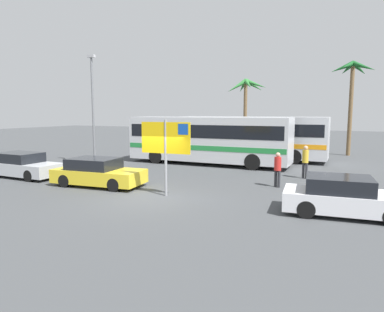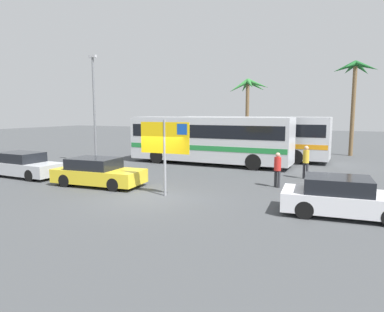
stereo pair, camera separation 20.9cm
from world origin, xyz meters
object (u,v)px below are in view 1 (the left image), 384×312
Objects in this scene: car_yellow at (98,173)px; pedestrian_near_sign at (305,159)px; ferry_sign at (167,141)px; bus_rear_coach at (250,136)px; car_silver at (22,165)px; pedestrian_crossing_lot at (278,167)px; car_white at (344,197)px; bus_front_coach at (208,138)px.

car_yellow is 10.67m from pedestrian_near_sign.
ferry_sign is 0.72× the size of car_yellow.
bus_rear_coach reaches higher than car_silver.
car_silver is 2.57× the size of pedestrian_near_sign.
car_silver is at bearing -54.31° from pedestrian_crossing_lot.
pedestrian_crossing_lot is at bearing 123.95° from car_white.
bus_rear_coach is 12.61m from ferry_sign.
car_white is (6.81, 0.09, -1.69)m from ferry_sign.
car_white is 4.61m from pedestrian_crossing_lot.
ferry_sign reaches higher than pedestrian_crossing_lot.
pedestrian_near_sign reaches higher than car_white.
ferry_sign is at bearing -24.48° from pedestrian_crossing_lot.
bus_rear_coach reaches higher than car_yellow.
ferry_sign reaches higher than car_white.
bus_front_coach is 8.94m from car_yellow.
pedestrian_near_sign is (-1.99, 6.33, 0.40)m from car_white.
pedestrian_crossing_lot reaches higher than car_white.
bus_front_coach is at bearing 98.09° from ferry_sign.
bus_front_coach reaches higher than pedestrian_near_sign.
car_white is at bearing -141.45° from pedestrian_near_sign.
pedestrian_crossing_lot reaches higher than car_silver.
car_silver is 5.24m from car_yellow.
car_yellow is 8.53m from pedestrian_crossing_lot.
bus_front_coach is 6.65× the size of pedestrian_crossing_lot.
bus_front_coach is 6.24× the size of pedestrian_near_sign.
car_white is at bearing -0.17° from car_silver.
pedestrian_near_sign is at bearing -176.07° from pedestrian_crossing_lot.
pedestrian_near_sign reaches higher than car_silver.
car_white is 10.81m from car_yellow.
car_silver is 1.06× the size of car_white.
bus_rear_coach is 15.33m from car_silver.
pedestrian_near_sign is (4.66, -6.17, -0.74)m from bus_rear_coach.
ferry_sign is 0.76× the size of car_white.
pedestrian_crossing_lot reaches higher than car_yellow.
pedestrian_near_sign is (4.82, 6.43, -1.29)m from ferry_sign.
bus_front_coach reaches higher than car_white.
bus_front_coach is at bearing 128.56° from car_white.
car_yellow is (-10.81, 0.34, 0.00)m from car_white.
bus_front_coach is 12.45m from car_white.
ferry_sign is 9.41m from car_silver.
car_white and car_yellow have the same top height.
pedestrian_near_sign is (6.61, -2.59, -0.74)m from bus_front_coach.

